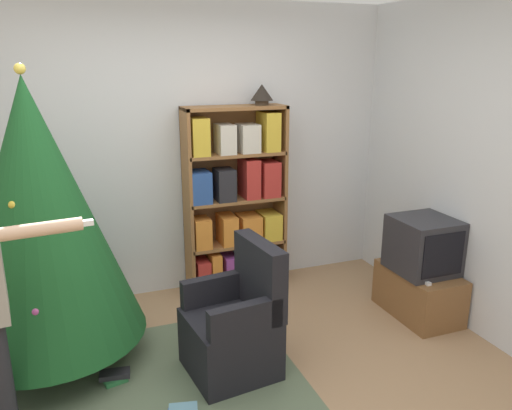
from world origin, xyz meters
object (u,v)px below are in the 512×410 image
Objects in this scene: table_lamp at (262,93)px; christmas_tree at (38,214)px; bookshelf at (237,205)px; armchair at (236,328)px; television at (423,245)px.

christmas_tree is at bearing -159.17° from table_lamp.
armchair is (-0.44, -1.26, -0.49)m from bookshelf.
table_lamp is at bearing 2.49° from bookshelf.
television is at bearing 89.91° from armchair.
christmas_tree is (-1.62, -0.70, 0.29)m from bookshelf.
television is at bearing -7.02° from christmas_tree.
table_lamp is at bearing 20.83° from christmas_tree.
table_lamp is (0.25, 0.01, 0.99)m from bookshelf.
television is 0.53× the size of armchair.
bookshelf reaches higher than armchair.
table_lamp is at bearing 144.76° from armchair.
christmas_tree reaches higher than table_lamp.
armchair is (1.18, -0.56, -0.79)m from christmas_tree.
bookshelf is 1.02m from table_lamp.
bookshelf is 1.79m from christmas_tree.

